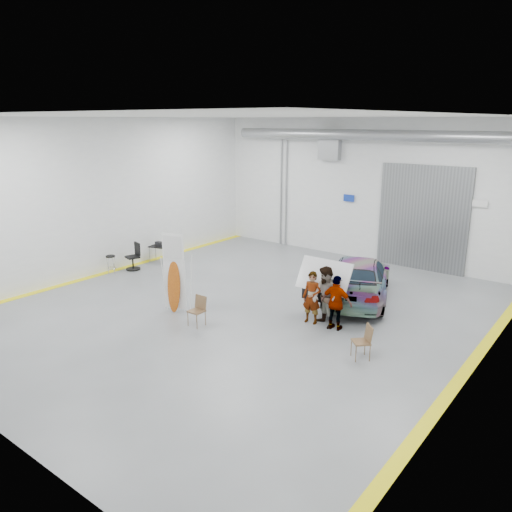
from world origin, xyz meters
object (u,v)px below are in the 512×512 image
Objects in this scene: office_chair at (134,258)px; person_b at (326,297)px; person_c at (336,303)px; folding_chair_near at (197,317)px; sedan_car at (358,278)px; surfboard_display at (172,278)px; person_a at (312,297)px; work_table at (161,246)px; shop_stool at (111,265)px; folding_chair_far at (361,348)px.

person_b is at bearing 13.74° from office_chair.
folding_chair_near is (-3.38, -2.26, -0.54)m from person_c.
surfboard_display is (-4.08, -4.67, 0.37)m from sedan_car.
person_a is 0.98× the size of person_c.
office_chair reaches higher than folding_chair_near.
work_table is at bearing 161.78° from person_a.
folding_chair_near is at bearing -7.35° from office_chair.
person_a is at bearing 66.15° from sedan_car.
work_table is at bearing -15.85° from person_c.
shop_stool is (-8.97, -3.41, -0.35)m from sedan_car.
person_c is at bearing 82.70° from sedan_car.
folding_chair_near is (1.41, -0.38, -0.81)m from surfboard_display.
person_a is at bearing 13.63° from office_chair.
surfboard_display is at bearing -14.48° from shop_stool.
shop_stool is 0.68× the size of office_chair.
surfboard_display is at bearing -130.92° from person_b.
folding_chair_far is 11.25m from work_table.
work_table is at bearing -14.97° from sedan_car.
sedan_car is at bearing 20.82° from shop_stool.
folding_chair_far is at bearing -15.62° from work_table.
folding_chair_far reaches higher than folding_chair_near.
shop_stool is (-9.68, -0.62, -0.45)m from person_c.
person_a is 2.59m from folding_chair_far.
person_b is at bearing -5.06° from person_c.
sedan_car is 4.58× the size of office_chair.
person_a is 8.62m from office_chair.
person_c is 0.61× the size of surfboard_display.
surfboard_display reaches higher than sedan_car.
person_a reaches higher than sedan_car.
shop_stool is at bearing 164.67° from folding_chair_near.
sedan_car is 9.60m from shop_stool.
person_c is 1.94m from folding_chair_far.
person_a is 3.46m from folding_chair_near.
surfboard_display is 6.28m from folding_chair_far.
sedan_car is at bearing 31.60° from office_chair.
sedan_car is at bearing 6.54° from work_table.
surfboard_display reaches higher than person_c.
person_b is 1.54× the size of work_table.
person_c is 9.60m from work_table.
work_table reaches higher than shop_stool.
office_chair is at bearing 156.13° from folding_chair_near.
sedan_car reaches higher than folding_chair_near.
person_b is 3.82m from folding_chair_near.
person_b reaches higher than folding_chair_far.
person_a is 1.79× the size of folding_chair_near.
office_chair is (-8.61, 0.33, -0.32)m from person_a.
surfboard_display is 5.93m from work_table.
surfboard_display is (-4.79, -1.88, 0.27)m from person_c.
sedan_car is 4.23× the size of work_table.
person_a is 8.79m from work_table.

